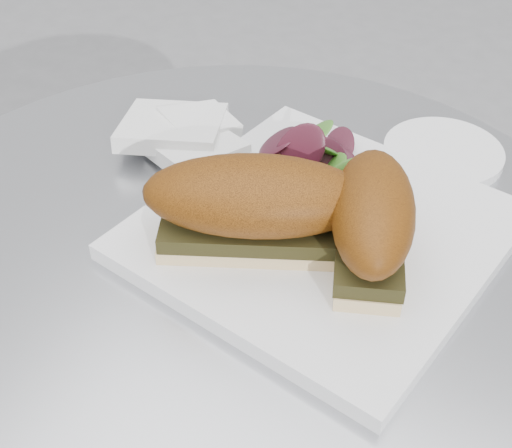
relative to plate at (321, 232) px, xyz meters
The scene contains 7 objects.
table 0.27m from the plate, 135.00° to the right, with size 0.70×0.70×0.73m.
plate is the anchor object (origin of this frame).
sandwich_left 0.08m from the plate, 132.10° to the right, with size 0.20×0.15×0.08m.
sandwich_right 0.07m from the plate, 23.15° to the right, with size 0.11×0.16×0.08m.
salad 0.08m from the plate, 109.91° to the left, with size 0.12×0.12×0.05m, color #498E2E, non-canonical shape.
napkin 0.19m from the plate, 160.64° to the left, with size 0.14×0.14×0.02m, color white, non-canonical shape.
saucer 0.18m from the plate, 70.46° to the left, with size 0.12×0.12×0.01m, color white.
Camera 1 is at (0.22, -0.39, 1.15)m, focal length 50.00 mm.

